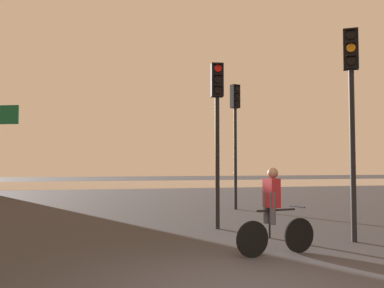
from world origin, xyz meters
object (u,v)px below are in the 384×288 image
object	(u,v)px
traffic_light_near_right	(352,94)
cyclist	(273,211)
traffic_light_far_right	(235,123)
traffic_light_center	(217,113)

from	to	relation	value
traffic_light_near_right	cyclist	distance (m)	3.45
traffic_light_near_right	cyclist	xyz separation A→B (m)	(-2.30, -0.85, -2.43)
traffic_light_far_right	traffic_light_near_right	bearing A→B (deg)	73.56
traffic_light_near_right	traffic_light_far_right	distance (m)	7.13
traffic_light_near_right	traffic_light_far_right	xyz separation A→B (m)	(-0.09, 7.13, 0.04)
traffic_light_far_right	cyclist	world-z (taller)	traffic_light_far_right
traffic_light_near_right	traffic_light_center	size ratio (longest dim) A/B	1.07
traffic_light_near_right	traffic_light_center	xyz separation A→B (m)	(-2.29, 2.58, -0.20)
traffic_light_center	cyclist	size ratio (longest dim) A/B	2.59
traffic_light_near_right	cyclist	size ratio (longest dim) A/B	2.77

